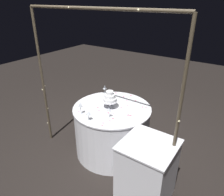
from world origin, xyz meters
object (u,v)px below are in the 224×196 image
decorative_arch (96,73)px  wine_glass_3 (80,105)px  wine_glass_1 (109,110)px  cake_knife (95,101)px  wine_glass_2 (105,88)px  side_table (147,171)px  main_table (112,130)px  tiered_cake (110,98)px  wine_glass_0 (88,113)px

decorative_arch → wine_glass_3: 0.55m
wine_glass_1 → wine_glass_3: wine_glass_3 is taller
wine_glass_1 → cake_knife: size_ratio=0.51×
decorative_arch → wine_glass_2: decorative_arch is taller
side_table → main_table: bearing=-30.3°
tiered_cake → decorative_arch: bearing=95.0°
side_table → tiered_cake: 1.10m
wine_glass_0 → wine_glass_1: bearing=-129.1°
decorative_arch → wine_glass_0: 0.54m
wine_glass_0 → wine_glass_2: (0.30, -0.76, 0.02)m
main_table → wine_glass_3: wine_glass_3 is taller
wine_glass_1 → decorative_arch: bearing=38.8°
main_table → wine_glass_0: (0.05, 0.46, 0.49)m
decorative_arch → tiered_cake: bearing=-85.0°
wine_glass_1 → tiered_cake: bearing=-56.2°
wine_glass_1 → wine_glass_3: size_ratio=0.81×
wine_glass_2 → wine_glass_3: bearing=98.9°
wine_glass_1 → wine_glass_2: bearing=-48.9°
decorative_arch → wine_glass_3: decorative_arch is taller
wine_glass_2 → wine_glass_1: bearing=131.1°
wine_glass_0 → decorative_arch: bearing=-113.3°
main_table → wine_glass_2: bearing=-40.4°
wine_glass_1 → cake_knife: 0.52m
wine_glass_2 → wine_glass_3: size_ratio=0.91×
decorative_arch → tiered_cake: decorative_arch is taller
main_table → side_table: size_ratio=1.44×
decorative_arch → side_table: decorative_arch is taller
side_table → wine_glass_0: wine_glass_0 is taller
decorative_arch → wine_glass_3: (0.24, 0.05, -0.49)m
main_table → wine_glass_0: bearing=84.1°
tiered_cake → wine_glass_3: size_ratio=1.42×
wine_glass_0 → side_table: bearing=178.6°
decorative_arch → cake_knife: 0.79m
wine_glass_1 → side_table: bearing=161.5°
tiered_cake → side_table: bearing=151.5°
main_table → wine_glass_0: 0.67m
wine_glass_3 → cake_knife: size_ratio=0.64×
decorative_arch → wine_glass_0: bearing=66.7°
decorative_arch → main_table: bearing=-89.8°
wine_glass_3 → cake_knife: wine_glass_3 is taller
cake_knife → wine_glass_0: bearing=120.2°
side_table → wine_glass_2: wine_glass_2 is taller
tiered_cake → wine_glass_0: (0.02, 0.44, -0.05)m
wine_glass_0 → wine_glass_3: bearing=-18.8°
side_table → wine_glass_3: wine_glass_3 is taller
tiered_cake → wine_glass_2: bearing=-44.4°
decorative_arch → cake_knife: size_ratio=7.52×
tiered_cake → cake_knife: size_ratio=0.90×
decorative_arch → main_table: 1.07m
decorative_arch → wine_glass_0: size_ratio=15.83×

